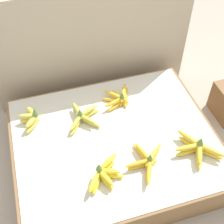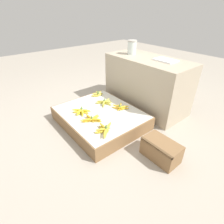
# 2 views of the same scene
# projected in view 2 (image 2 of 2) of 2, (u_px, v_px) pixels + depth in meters

# --- Properties ---
(ground_plane) EXTENTS (10.00, 10.00, 0.00)m
(ground_plane) POSITION_uv_depth(u_px,v_px,m) (101.00, 123.00, 2.41)
(ground_plane) COLOR #A89E8E
(display_platform) EXTENTS (1.10, 0.92, 0.19)m
(display_platform) POSITION_uv_depth(u_px,v_px,m) (100.00, 118.00, 2.36)
(display_platform) COLOR olive
(display_platform) RESTS_ON ground_plane
(back_vendor_table) EXTENTS (1.27, 0.59, 0.76)m
(back_vendor_table) POSITION_uv_depth(u_px,v_px,m) (146.00, 83.00, 2.65)
(back_vendor_table) COLOR tan
(back_vendor_table) RESTS_ON ground_plane
(wooden_crate) EXTENTS (0.38, 0.22, 0.21)m
(wooden_crate) POSITION_uv_depth(u_px,v_px,m) (161.00, 150.00, 1.81)
(wooden_crate) COLOR olive
(wooden_crate) RESTS_ON ground_plane
(banana_bunch_front_midleft) EXTENTS (0.20, 0.19, 0.10)m
(banana_bunch_front_midleft) POSITION_uv_depth(u_px,v_px,m) (81.00, 111.00, 2.26)
(banana_bunch_front_midleft) COLOR yellow
(banana_bunch_front_midleft) RESTS_ON display_platform
(banana_bunch_front_midright) EXTENTS (0.23, 0.27, 0.09)m
(banana_bunch_front_midright) POSITION_uv_depth(u_px,v_px,m) (92.00, 119.00, 2.12)
(banana_bunch_front_midright) COLOR gold
(banana_bunch_front_midright) RESTS_ON display_platform
(banana_bunch_front_right) EXTENTS (0.23, 0.25, 0.10)m
(banana_bunch_front_right) POSITION_uv_depth(u_px,v_px,m) (105.00, 129.00, 1.93)
(banana_bunch_front_right) COLOR gold
(banana_bunch_front_right) RESTS_ON display_platform
(banana_bunch_middle_left) EXTENTS (0.12, 0.20, 0.11)m
(banana_bunch_middle_left) POSITION_uv_depth(u_px,v_px,m) (98.00, 94.00, 2.70)
(banana_bunch_middle_left) COLOR #DBCC4C
(banana_bunch_middle_left) RESTS_ON display_platform
(banana_bunch_middle_midleft) EXTENTS (0.21, 0.23, 0.09)m
(banana_bunch_middle_midleft) POSITION_uv_depth(u_px,v_px,m) (105.00, 102.00, 2.49)
(banana_bunch_middle_midleft) COLOR gold
(banana_bunch_middle_midleft) RESTS_ON display_platform
(banana_bunch_middle_midright) EXTENTS (0.20, 0.19, 0.09)m
(banana_bunch_middle_midright) POSITION_uv_depth(u_px,v_px,m) (120.00, 107.00, 2.37)
(banana_bunch_middle_midright) COLOR gold
(banana_bunch_middle_midright) RESTS_ON display_platform
(glass_jar) EXTENTS (0.14, 0.14, 0.20)m
(glass_jar) POSITION_uv_depth(u_px,v_px,m) (132.00, 47.00, 2.59)
(glass_jar) COLOR silver
(glass_jar) RESTS_ON back_vendor_table
(foam_tray_white) EXTENTS (0.29, 0.20, 0.02)m
(foam_tray_white) POSITION_uv_depth(u_px,v_px,m) (165.00, 60.00, 2.32)
(foam_tray_white) COLOR white
(foam_tray_white) RESTS_ON back_vendor_table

